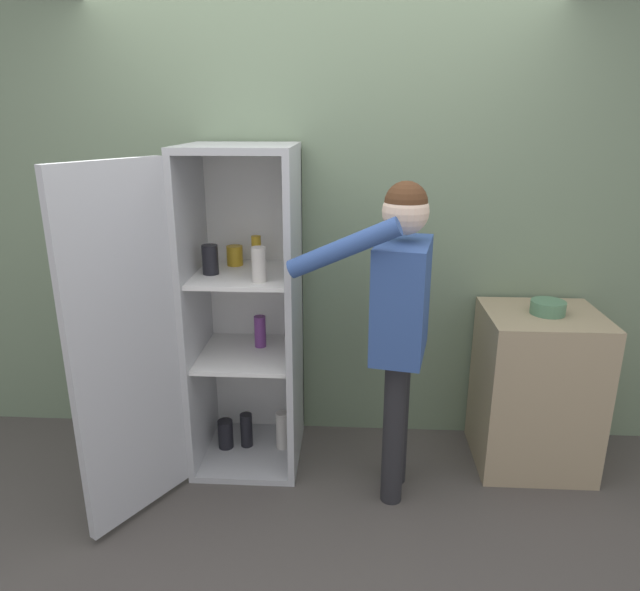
% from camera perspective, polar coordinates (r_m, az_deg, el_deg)
% --- Properties ---
extents(ground_plane, '(12.00, 12.00, 0.00)m').
position_cam_1_polar(ground_plane, '(3.01, -1.07, -22.22)').
color(ground_plane, '#4C4742').
extents(wall_back, '(7.00, 0.06, 2.55)m').
position_cam_1_polar(wall_back, '(3.35, 0.09, 6.45)').
color(wall_back, gray).
rests_on(wall_back, ground_plane).
extents(refrigerator, '(0.92, 1.12, 1.78)m').
position_cam_1_polar(refrigerator, '(3.11, -9.59, -2.22)').
color(refrigerator, '#B7BABC').
rests_on(refrigerator, ground_plane).
extents(person, '(0.70, 0.56, 1.64)m').
position_cam_1_polar(person, '(2.79, 7.95, -1.05)').
color(person, '#262628').
rests_on(person, ground_plane).
extents(counter, '(0.62, 0.55, 0.91)m').
position_cam_1_polar(counter, '(3.46, 20.72, -8.78)').
color(counter, tan).
rests_on(counter, ground_plane).
extents(bowl, '(0.18, 0.18, 0.07)m').
position_cam_1_polar(bowl, '(3.28, 21.83, -1.11)').
color(bowl, '#517F5B').
rests_on(bowl, counter).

